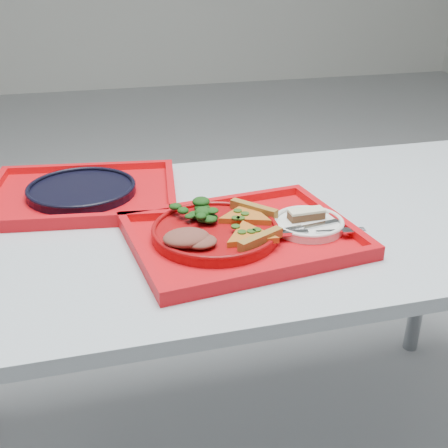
{
  "coord_description": "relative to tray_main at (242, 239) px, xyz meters",
  "views": [
    {
      "loc": [
        -0.35,
        -1.1,
        1.29
      ],
      "look_at": [
        -0.08,
        -0.08,
        0.78
      ],
      "focal_mm": 45.0,
      "sensor_mm": 36.0,
      "label": 1
    }
  ],
  "objects": [
    {
      "name": "table",
      "position": [
        0.05,
        0.11,
        -0.08
      ],
      "size": [
        1.6,
        0.8,
        0.75
      ],
      "color": "#ABB4C0",
      "rests_on": "ground"
    },
    {
      "name": "tray_main",
      "position": [
        0.0,
        0.0,
        0.0
      ],
      "size": [
        0.49,
        0.4,
        0.01
      ],
      "primitive_type": "cube",
      "rotation": [
        0.0,
        0.0,
        0.12
      ],
      "color": "red",
      "rests_on": "table"
    },
    {
      "name": "tray_far",
      "position": [
        -0.31,
        0.32,
        0.0
      ],
      "size": [
        0.49,
        0.41,
        0.01
      ],
      "primitive_type": "cube",
      "rotation": [
        0.0,
        0.0,
        -0.14
      ],
      "color": "red",
      "rests_on": "table"
    },
    {
      "name": "dinner_plate",
      "position": [
        -0.05,
        0.01,
        0.02
      ],
      "size": [
        0.26,
        0.26,
        0.02
      ],
      "primitive_type": "cylinder",
      "color": "#93090C",
      "rests_on": "tray_main"
    },
    {
      "name": "side_plate",
      "position": [
        0.14,
        0.0,
        0.01
      ],
      "size": [
        0.15,
        0.15,
        0.01
      ],
      "primitive_type": "cylinder",
      "color": "white",
      "rests_on": "tray_main"
    },
    {
      "name": "navy_plate",
      "position": [
        -0.31,
        0.32,
        0.01
      ],
      "size": [
        0.26,
        0.26,
        0.02
      ],
      "primitive_type": "cylinder",
      "color": "black",
      "rests_on": "tray_far"
    },
    {
      "name": "pizza_slice_a",
      "position": [
        0.0,
        -0.05,
        0.03
      ],
      "size": [
        0.15,
        0.16,
        0.02
      ],
      "primitive_type": null,
      "rotation": [
        0.0,
        0.0,
        2.04
      ],
      "color": "#C57620",
      "rests_on": "dinner_plate"
    },
    {
      "name": "pizza_slice_b",
      "position": [
        0.02,
        0.05,
        0.03
      ],
      "size": [
        0.17,
        0.17,
        0.02
      ],
      "primitive_type": null,
      "rotation": [
        0.0,
        0.0,
        3.84
      ],
      "color": "#C57620",
      "rests_on": "dinner_plate"
    },
    {
      "name": "salad_heap",
      "position": [
        -0.09,
        0.07,
        0.05
      ],
      "size": [
        0.09,
        0.08,
        0.04
      ],
      "primitive_type": "ellipsoid",
      "color": "black",
      "rests_on": "dinner_plate"
    },
    {
      "name": "meat_portion",
      "position": [
        -0.12,
        -0.04,
        0.04
      ],
      "size": [
        0.09,
        0.07,
        0.03
      ],
      "primitive_type": "ellipsoid",
      "color": "brown",
      "rests_on": "dinner_plate"
    },
    {
      "name": "dessert_bar",
      "position": [
        0.15,
        0.02,
        0.03
      ],
      "size": [
        0.08,
        0.03,
        0.02
      ],
      "rotation": [
        0.0,
        0.0,
        0.04
      ],
      "color": "#4C2B19",
      "rests_on": "side_plate"
    },
    {
      "name": "knife",
      "position": [
        0.14,
        -0.02,
        0.02
      ],
      "size": [
        0.19,
        0.05,
        0.01
      ],
      "primitive_type": "cube",
      "rotation": [
        0.0,
        0.0,
        0.17
      ],
      "color": "silver",
      "rests_on": "side_plate"
    },
    {
      "name": "fork",
      "position": [
        0.14,
        -0.05,
        0.02
      ],
      "size": [
        0.19,
        0.05,
        0.01
      ],
      "primitive_type": "cube",
      "rotation": [
        0.0,
        0.0,
        -0.13
      ],
      "color": "silver",
      "rests_on": "side_plate"
    }
  ]
}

